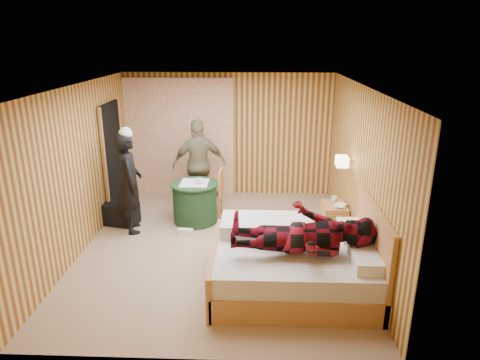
{
  "coord_description": "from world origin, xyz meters",
  "views": [
    {
      "loc": [
        0.57,
        -6.07,
        3.15
      ],
      "look_at": [
        0.32,
        0.21,
        1.05
      ],
      "focal_mm": 32.0,
      "sensor_mm": 36.0,
      "label": 1
    }
  ],
  "objects_px": {
    "round_table": "(195,202)",
    "chair_near": "(215,190)",
    "woman_standing": "(130,183)",
    "wall_lamp": "(342,161)",
    "chair_far": "(199,181)",
    "bed": "(297,263)",
    "nightstand": "(334,219)",
    "man_on_bed": "(303,224)",
    "man_at_table": "(199,165)",
    "duffel_bag": "(119,214)"
  },
  "relations": [
    {
      "from": "round_table",
      "to": "chair_near",
      "type": "bearing_deg",
      "value": 33.48
    },
    {
      "from": "chair_near",
      "to": "woman_standing",
      "type": "relative_size",
      "value": 0.53
    },
    {
      "from": "wall_lamp",
      "to": "chair_far",
      "type": "distance_m",
      "value": 2.81
    },
    {
      "from": "bed",
      "to": "chair_near",
      "type": "relative_size",
      "value": 2.34
    },
    {
      "from": "nightstand",
      "to": "man_on_bed",
      "type": "distance_m",
      "value": 2.13
    },
    {
      "from": "woman_standing",
      "to": "man_at_table",
      "type": "distance_m",
      "value": 1.5
    },
    {
      "from": "woman_standing",
      "to": "bed",
      "type": "bearing_deg",
      "value": -140.82
    },
    {
      "from": "bed",
      "to": "nightstand",
      "type": "distance_m",
      "value": 1.8
    },
    {
      "from": "man_on_bed",
      "to": "woman_standing",
      "type": "bearing_deg",
      "value": 145.03
    },
    {
      "from": "wall_lamp",
      "to": "round_table",
      "type": "distance_m",
      "value": 2.65
    },
    {
      "from": "wall_lamp",
      "to": "woman_standing",
      "type": "bearing_deg",
      "value": 178.07
    },
    {
      "from": "bed",
      "to": "duffel_bag",
      "type": "xyz_separation_m",
      "value": [
        -2.97,
        1.89,
        -0.14
      ]
    },
    {
      "from": "wall_lamp",
      "to": "man_at_table",
      "type": "xyz_separation_m",
      "value": [
        -2.43,
        1.21,
        -0.44
      ]
    },
    {
      "from": "bed",
      "to": "round_table",
      "type": "xyz_separation_m",
      "value": [
        -1.63,
        2.04,
        0.04
      ]
    },
    {
      "from": "woman_standing",
      "to": "chair_near",
      "type": "bearing_deg",
      "value": -84.29
    },
    {
      "from": "woman_standing",
      "to": "man_on_bed",
      "type": "height_order",
      "value": "man_on_bed"
    },
    {
      "from": "wall_lamp",
      "to": "round_table",
      "type": "xyz_separation_m",
      "value": [
        -2.43,
        0.52,
        -0.93
      ]
    },
    {
      "from": "round_table",
      "to": "chair_far",
      "type": "xyz_separation_m",
      "value": [
        -0.01,
        0.66,
        0.17
      ]
    },
    {
      "from": "wall_lamp",
      "to": "chair_far",
      "type": "bearing_deg",
      "value": 154.27
    },
    {
      "from": "round_table",
      "to": "chair_near",
      "type": "relative_size",
      "value": 0.91
    },
    {
      "from": "chair_far",
      "to": "woman_standing",
      "type": "xyz_separation_m",
      "value": [
        -1.01,
        -1.06,
        0.32
      ]
    },
    {
      "from": "chair_far",
      "to": "chair_near",
      "type": "bearing_deg",
      "value": -57.97
    },
    {
      "from": "nightstand",
      "to": "woman_standing",
      "type": "xyz_separation_m",
      "value": [
        -3.41,
        0.01,
        0.59
      ]
    },
    {
      "from": "wall_lamp",
      "to": "duffel_bag",
      "type": "distance_m",
      "value": 3.95
    },
    {
      "from": "nightstand",
      "to": "man_on_bed",
      "type": "height_order",
      "value": "man_on_bed"
    },
    {
      "from": "round_table",
      "to": "man_on_bed",
      "type": "bearing_deg",
      "value": -53.89
    },
    {
      "from": "bed",
      "to": "woman_standing",
      "type": "height_order",
      "value": "woman_standing"
    },
    {
      "from": "wall_lamp",
      "to": "chair_far",
      "type": "relative_size",
      "value": 0.28
    },
    {
      "from": "man_on_bed",
      "to": "nightstand",
      "type": "bearing_deg",
      "value": 68.57
    },
    {
      "from": "nightstand",
      "to": "round_table",
      "type": "height_order",
      "value": "round_table"
    },
    {
      "from": "chair_far",
      "to": "duffel_bag",
      "type": "distance_m",
      "value": 1.6
    },
    {
      "from": "chair_far",
      "to": "duffel_bag",
      "type": "relative_size",
      "value": 1.39
    },
    {
      "from": "duffel_bag",
      "to": "man_at_table",
      "type": "height_order",
      "value": "man_at_table"
    },
    {
      "from": "nightstand",
      "to": "chair_near",
      "type": "bearing_deg",
      "value": 162.63
    },
    {
      "from": "nightstand",
      "to": "round_table",
      "type": "distance_m",
      "value": 2.43
    },
    {
      "from": "duffel_bag",
      "to": "man_at_table",
      "type": "relative_size",
      "value": 0.39
    },
    {
      "from": "bed",
      "to": "round_table",
      "type": "distance_m",
      "value": 2.61
    },
    {
      "from": "bed",
      "to": "nightstand",
      "type": "xyz_separation_m",
      "value": [
        0.76,
        1.63,
        -0.06
      ]
    },
    {
      "from": "bed",
      "to": "man_on_bed",
      "type": "bearing_deg",
      "value": -82.47
    },
    {
      "from": "wall_lamp",
      "to": "man_at_table",
      "type": "relative_size",
      "value": 0.15
    },
    {
      "from": "chair_far",
      "to": "chair_near",
      "type": "distance_m",
      "value": 0.56
    },
    {
      "from": "wall_lamp",
      "to": "nightstand",
      "type": "height_order",
      "value": "wall_lamp"
    },
    {
      "from": "bed",
      "to": "man_on_bed",
      "type": "distance_m",
      "value": 0.71
    },
    {
      "from": "bed",
      "to": "duffel_bag",
      "type": "distance_m",
      "value": 3.52
    },
    {
      "from": "round_table",
      "to": "man_at_table",
      "type": "bearing_deg",
      "value": 90.0
    },
    {
      "from": "man_at_table",
      "to": "duffel_bag",
      "type": "bearing_deg",
      "value": 17.4
    },
    {
      "from": "chair_far",
      "to": "man_at_table",
      "type": "xyz_separation_m",
      "value": [
        0.01,
        0.03,
        0.32
      ]
    },
    {
      "from": "bed",
      "to": "woman_standing",
      "type": "bearing_deg",
      "value": 148.17
    },
    {
      "from": "duffel_bag",
      "to": "chair_near",
      "type": "bearing_deg",
      "value": 24.62
    },
    {
      "from": "chair_near",
      "to": "man_on_bed",
      "type": "bearing_deg",
      "value": 31.35
    }
  ]
}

